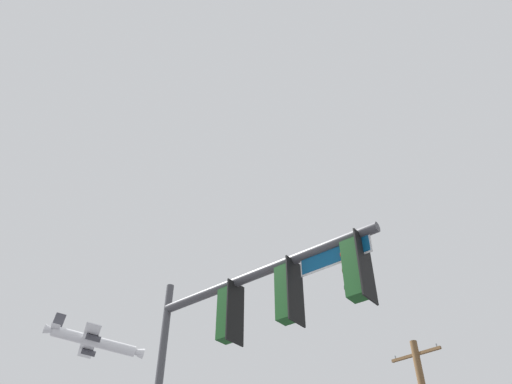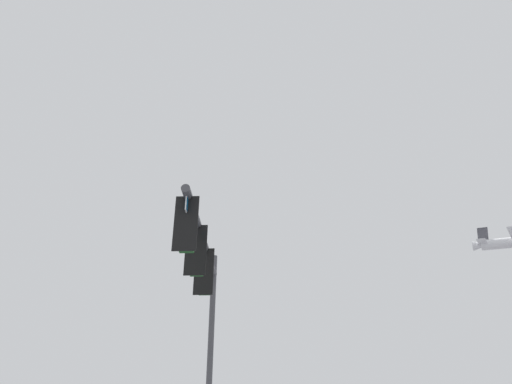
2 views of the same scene
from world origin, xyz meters
name	(u,v)px [view 1 (image 1 of 2)]	position (x,y,z in m)	size (l,w,h in m)	color
signal_pole_near	(250,326)	(-5.63, -4.99, 5.71)	(5.47, 0.79, 7.38)	#47474C
airplane	(95,342)	(-122.14, 53.98, 54.23)	(24.09, 25.97, 9.71)	silver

